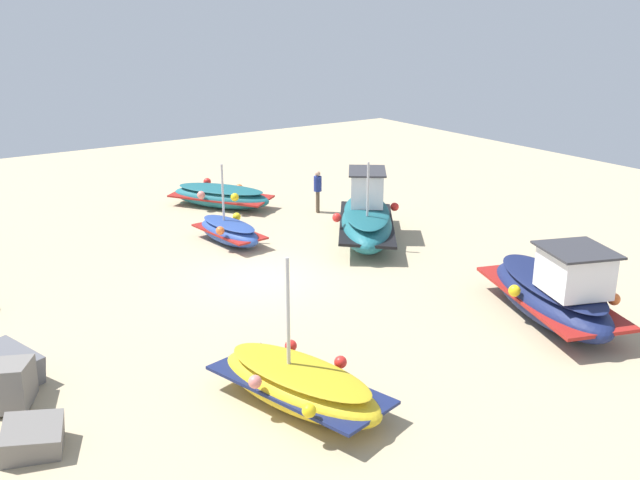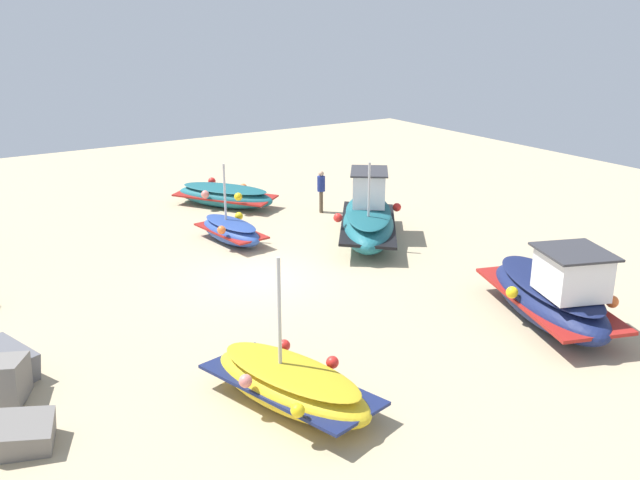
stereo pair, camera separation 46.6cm
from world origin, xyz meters
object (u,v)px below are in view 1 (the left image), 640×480
Objects in this scene: fishing_boat_4 at (367,218)px; fishing_boat_3 at (299,384)px; fishing_boat_1 at (229,231)px; person_walking at (318,189)px; fishing_boat_2 at (221,196)px; fishing_boat_0 at (554,292)px.

fishing_boat_3 is at bearing 171.95° from fishing_boat_4.
person_walking is at bearing 100.74° from fishing_boat_1.
fishing_boat_4 is 3.18× the size of person_walking.
fishing_boat_1 is at bearing 145.01° from fishing_boat_3.
fishing_boat_4 reaches higher than person_walking.
fishing_boat_3 reaches higher than fishing_boat_4.
fishing_boat_4 is (-6.90, -2.32, 0.36)m from fishing_boat_2.
fishing_boat_1 is 11.01m from fishing_boat_3.
fishing_boat_3 is at bearing -97.78° from person_walking.
person_walking is at bearing 28.52° from fishing_boat_4.
fishing_boat_3 is 0.81× the size of fishing_boat_4.
fishing_boat_4 is 4.01m from person_walking.
fishing_boat_3 is (-14.82, 5.55, 0.02)m from fishing_boat_2.
fishing_boat_2 is at bearing 162.34° from person_walking.
fishing_boat_0 is 11.38m from fishing_boat_1.
fishing_boat_1 is 0.74× the size of fishing_boat_3.
fishing_boat_3 is at bearing -70.73° from fishing_boat_0.
fishing_boat_2 is (4.44, -1.88, 0.03)m from fishing_boat_1.
fishing_boat_4 is (8.13, -0.05, 0.03)m from fishing_boat_0.
fishing_boat_3 is at bearing -53.50° from fishing_boat_2.
fishing_boat_0 is at bearing -65.37° from person_walking.
fishing_boat_2 is at bearing -150.61° from fishing_boat_0.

